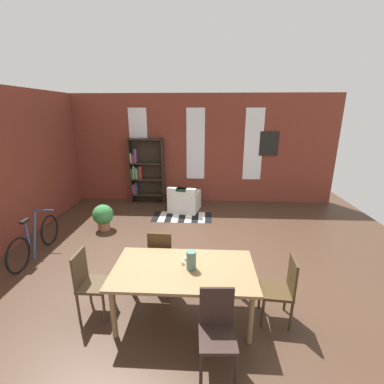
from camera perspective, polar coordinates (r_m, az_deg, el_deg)
ground_plane at (r=5.15m, az=-0.99°, el=-15.38°), size 9.68×9.68×0.00m
back_wall_brick at (r=8.17m, az=0.79°, el=9.21°), size 8.45×0.12×3.27m
window_pane_0 at (r=8.32m, az=-11.46°, el=10.17°), size 0.55×0.02×2.13m
window_pane_1 at (r=8.07m, az=0.77°, el=10.29°), size 0.55×0.02×2.13m
window_pane_2 at (r=8.19m, az=13.20°, el=9.95°), size 0.55×0.02×2.13m
dining_table at (r=3.70m, az=-1.82°, el=-17.26°), size 1.90×1.03×0.76m
vase_on_table at (r=3.58m, az=-0.17°, el=-14.58°), size 0.13×0.13×0.26m
tealight_candle_0 at (r=3.82m, az=-1.43°, el=-14.31°), size 0.04×0.04×0.04m
tealight_candle_1 at (r=3.73m, az=-2.00°, el=-15.13°), size 0.04×0.04×0.05m
tealight_candle_2 at (r=3.82m, az=-1.07°, el=-14.32°), size 0.04×0.04×0.04m
dining_chair_far_left at (r=4.46m, az=-6.66°, el=-13.36°), size 0.42×0.42×0.95m
dining_chair_head_right at (r=3.93m, az=19.02°, el=-19.02°), size 0.43×0.43×0.95m
dining_chair_head_left at (r=4.11m, az=-21.46°, el=-17.51°), size 0.40×0.40×0.95m
dining_chair_near_right at (r=3.22m, az=5.46°, el=-27.40°), size 0.42×0.42×0.95m
bookshelf_tall at (r=8.26m, az=-10.32°, el=4.58°), size 1.04×0.29×1.99m
armchair_white at (r=7.57m, az=-1.67°, el=-2.04°), size 0.94×0.94×0.75m
bicycle_second at (r=6.10m, az=-30.91°, el=-9.03°), size 0.44×1.70×0.91m
potted_plant_by_shelf at (r=6.71m, az=-18.77°, el=-4.93°), size 0.49×0.49×0.63m
striped_rug at (r=7.20m, az=-2.17°, el=-5.42°), size 1.61×0.76×0.01m
framed_picture at (r=8.28m, az=16.39°, el=10.04°), size 0.56×0.03×0.72m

